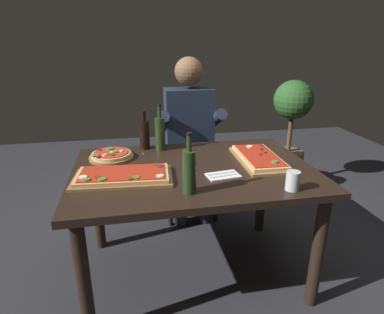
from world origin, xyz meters
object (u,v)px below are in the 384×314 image
at_px(diner_chair, 187,158).
at_px(potted_plant_corner, 290,129).
at_px(pizza_round_far, 111,155).
at_px(oil_bottle_amber, 145,134).
at_px(pizza_rectangular_left, 259,158).
at_px(dining_table, 194,183).
at_px(tumbler_near_camera, 293,182).
at_px(wine_bottle_dark, 160,133).
at_px(seated_diner, 190,133).
at_px(vinegar_bottle_green, 189,171).
at_px(pizza_rectangular_front, 123,176).

height_order(diner_chair, potted_plant_corner, potted_plant_corner).
height_order(pizza_round_far, oil_bottle_amber, oil_bottle_amber).
bearing_deg(potted_plant_corner, pizza_rectangular_left, -125.00).
distance_m(dining_table, tumbler_near_camera, 0.59).
bearing_deg(diner_chair, wine_bottle_dark, -119.19).
distance_m(wine_bottle_dark, seated_diner, 0.47).
xyz_separation_m(pizza_rectangular_left, wine_bottle_dark, (-0.58, 0.33, 0.10)).
bearing_deg(oil_bottle_amber, vinegar_bottle_green, -76.32).
xyz_separation_m(pizza_rectangular_left, seated_diner, (-0.31, 0.70, -0.02)).
distance_m(wine_bottle_dark, diner_chair, 0.67).
xyz_separation_m(vinegar_bottle_green, tumbler_near_camera, (0.51, -0.07, -0.07)).
bearing_deg(potted_plant_corner, vinegar_bottle_green, -131.10).
relative_size(pizza_round_far, wine_bottle_dark, 0.88).
bearing_deg(vinegar_bottle_green, tumbler_near_camera, -7.48).
bearing_deg(oil_bottle_amber, dining_table, -57.78).
bearing_deg(wine_bottle_dark, seated_diner, 53.47).
bearing_deg(pizza_rectangular_front, pizza_round_far, 102.11).
distance_m(tumbler_near_camera, diner_chair, 1.31).
distance_m(pizza_rectangular_left, pizza_round_far, 0.93).
relative_size(tumbler_near_camera, diner_chair, 0.11).
xyz_separation_m(wine_bottle_dark, vinegar_bottle_green, (0.08, -0.68, -0.00)).
xyz_separation_m(pizza_rectangular_front, potted_plant_corner, (1.63, 1.28, -0.16)).
relative_size(pizza_rectangular_front, potted_plant_corner, 0.50).
relative_size(oil_bottle_amber, potted_plant_corner, 0.25).
bearing_deg(oil_bottle_amber, diner_chair, 49.69).
xyz_separation_m(oil_bottle_amber, seated_diner, (0.37, 0.32, -0.10)).
relative_size(pizza_rectangular_left, diner_chair, 0.57).
bearing_deg(seated_diner, pizza_rectangular_front, -122.20).
bearing_deg(tumbler_near_camera, pizza_round_far, 144.95).
relative_size(pizza_rectangular_left, wine_bottle_dark, 1.57).
distance_m(pizza_round_far, seated_diner, 0.76).
xyz_separation_m(dining_table, wine_bottle_dark, (-0.16, 0.37, 0.21)).
bearing_deg(vinegar_bottle_green, oil_bottle_amber, 103.68).
bearing_deg(tumbler_near_camera, vinegar_bottle_green, 172.52).
xyz_separation_m(vinegar_bottle_green, seated_diner, (0.20, 1.05, -0.11)).
height_order(oil_bottle_amber, seated_diner, seated_diner).
height_order(pizza_round_far, diner_chair, diner_chair).
bearing_deg(tumbler_near_camera, wine_bottle_dark, 128.09).
height_order(pizza_rectangular_front, pizza_round_far, same).
bearing_deg(vinegar_bottle_green, diner_chair, 80.43).
height_order(dining_table, wine_bottle_dark, wine_bottle_dark).
distance_m(pizza_rectangular_left, oil_bottle_amber, 0.78).
relative_size(dining_table, oil_bottle_amber, 5.25).
bearing_deg(wine_bottle_dark, vinegar_bottle_green, -83.72).
distance_m(pizza_rectangular_front, pizza_round_far, 0.36).
height_order(vinegar_bottle_green, tumbler_near_camera, vinegar_bottle_green).
bearing_deg(pizza_round_far, seated_diner, 38.74).
xyz_separation_m(wine_bottle_dark, seated_diner, (0.27, 0.37, -0.12)).
bearing_deg(tumbler_near_camera, seated_diner, 105.76).
bearing_deg(tumbler_near_camera, potted_plant_corner, 63.09).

